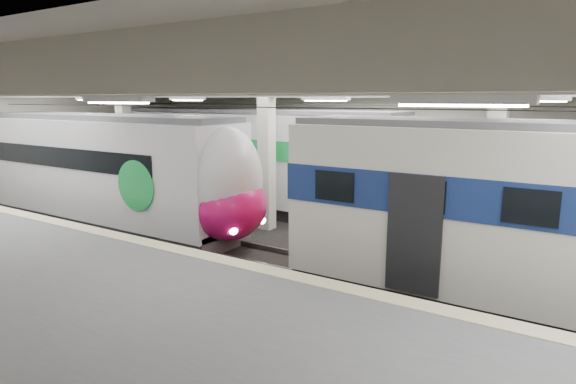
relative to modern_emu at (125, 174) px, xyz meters
The scene contains 3 objects.
station_hall 7.69m from the modern_emu, 13.18° to the right, with size 36.00×24.00×5.75m.
modern_emu is the anchor object (origin of this frame).
far_train 5.83m from the modern_emu, 70.85° to the left, with size 14.17×3.54×4.48m.
Camera 1 is at (7.33, -11.82, 4.97)m, focal length 30.00 mm.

